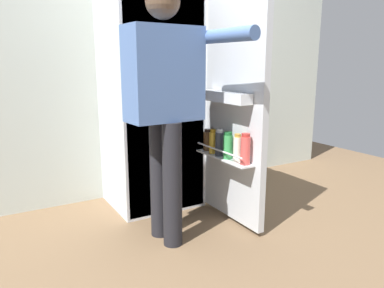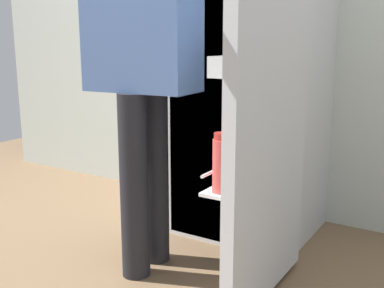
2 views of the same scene
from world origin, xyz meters
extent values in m
plane|color=brown|center=(0.00, 0.00, 0.00)|extent=(6.02, 6.02, 0.00)
cube|color=beige|center=(0.00, 0.89, 1.29)|extent=(4.40, 0.10, 2.57)
cube|color=silver|center=(0.00, 0.54, 0.82)|extent=(0.66, 0.59, 1.65)
cube|color=white|center=(0.00, 0.25, 0.82)|extent=(0.62, 0.01, 1.61)
cube|color=white|center=(0.00, 0.30, 0.82)|extent=(0.58, 0.09, 0.01)
cube|color=silver|center=(0.36, -0.08, 0.82)|extent=(0.05, 0.65, 1.58)
cube|color=white|center=(0.28, -0.08, 0.48)|extent=(0.11, 0.56, 0.01)
cylinder|color=silver|center=(0.23, -0.08, 0.54)|extent=(0.01, 0.54, 0.01)
cube|color=white|center=(0.28, -0.08, 0.91)|extent=(0.10, 0.47, 0.07)
cylinder|color=#DB4C47|center=(0.28, -0.31, 0.58)|extent=(0.06, 0.06, 0.18)
cylinder|color=#B22D28|center=(0.28, -0.31, 0.68)|extent=(0.06, 0.06, 0.02)
cylinder|color=#333842|center=(0.27, -0.03, 0.57)|extent=(0.06, 0.06, 0.17)
cylinder|color=silver|center=(0.27, -0.03, 0.67)|extent=(0.04, 0.04, 0.02)
cylinder|color=gold|center=(0.27, 0.05, 0.56)|extent=(0.05, 0.05, 0.15)
cylinder|color=#BC8419|center=(0.27, 0.05, 0.65)|extent=(0.04, 0.04, 0.02)
cylinder|color=green|center=(0.27, -0.13, 0.57)|extent=(0.07, 0.07, 0.17)
cylinder|color=#195B28|center=(0.27, -0.13, 0.66)|extent=(0.06, 0.06, 0.02)
cylinder|color=#EDE5CC|center=(0.28, -0.22, 0.57)|extent=(0.06, 0.06, 0.16)
cylinder|color=#B78933|center=(0.28, -0.22, 0.66)|extent=(0.04, 0.04, 0.02)
cylinder|color=brown|center=(0.28, 0.15, 0.56)|extent=(0.06, 0.06, 0.14)
cylinder|color=black|center=(0.28, 0.15, 0.64)|extent=(0.05, 0.05, 0.02)
cylinder|color=black|center=(-0.20, -0.03, 0.39)|extent=(0.12, 0.12, 0.79)
cylinder|color=black|center=(-0.19, -0.19, 0.39)|extent=(0.12, 0.12, 0.79)
cube|color=#4C6BA3|center=(-0.20, -0.11, 1.06)|extent=(0.47, 0.25, 0.56)
sphere|color=brown|center=(-0.20, -0.11, 1.47)|extent=(0.20, 0.20, 0.20)
cylinder|color=#4C6BA3|center=(-0.21, 0.12, 1.04)|extent=(0.08, 0.08, 0.52)
cylinder|color=#4C6BA3|center=(0.08, -0.32, 1.28)|extent=(0.12, 0.53, 0.08)
camera|label=1|loc=(-1.17, -2.11, 1.13)|focal=34.33mm
camera|label=2|loc=(1.00, -1.66, 0.99)|focal=44.11mm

